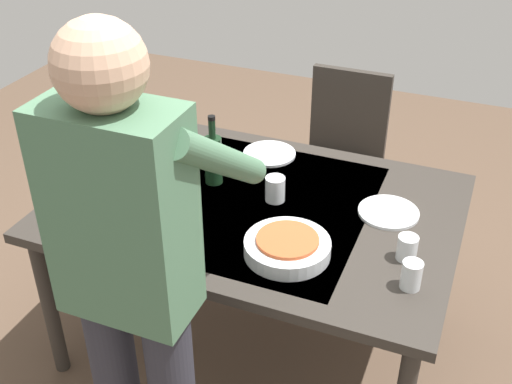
# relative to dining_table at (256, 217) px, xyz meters

# --- Properties ---
(ground_plane) EXTENTS (6.00, 6.00, 0.00)m
(ground_plane) POSITION_rel_dining_table_xyz_m (0.00, 0.00, -0.67)
(ground_plane) COLOR brown
(dining_table) EXTENTS (1.54, 1.07, 0.73)m
(dining_table) POSITION_rel_dining_table_xyz_m (0.00, 0.00, 0.00)
(dining_table) COLOR #332D28
(dining_table) RESTS_ON ground_plane
(chair_near) EXTENTS (0.40, 0.40, 0.91)m
(chair_near) POSITION_rel_dining_table_xyz_m (-0.11, -0.92, -0.14)
(chair_near) COLOR black
(chair_near) RESTS_ON ground_plane
(person_server) EXTENTS (0.42, 0.61, 1.69)m
(person_server) POSITION_rel_dining_table_xyz_m (0.04, 0.79, 0.30)
(person_server) COLOR #2D2D38
(person_server) RESTS_ON ground_plane
(wine_bottle) EXTENTS (0.07, 0.07, 0.30)m
(wine_bottle) POSITION_rel_dining_table_xyz_m (0.22, -0.08, 0.18)
(wine_bottle) COLOR black
(wine_bottle) RESTS_ON dining_table
(wine_glass_left) EXTENTS (0.07, 0.07, 0.15)m
(wine_glass_left) POSITION_rel_dining_table_xyz_m (0.44, 0.11, 0.17)
(wine_glass_left) COLOR white
(wine_glass_left) RESTS_ON dining_table
(water_cup_near_left) EXTENTS (0.08, 0.08, 0.10)m
(water_cup_near_left) POSITION_rel_dining_table_xyz_m (-0.06, -0.05, 0.12)
(water_cup_near_left) COLOR silver
(water_cup_near_left) RESTS_ON dining_table
(water_cup_near_right) EXTENTS (0.07, 0.07, 0.09)m
(water_cup_near_right) POSITION_rel_dining_table_xyz_m (-0.60, 0.13, 0.11)
(water_cup_near_right) COLOR silver
(water_cup_near_right) RESTS_ON dining_table
(water_cup_far_left) EXTENTS (0.07, 0.07, 0.10)m
(water_cup_far_left) POSITION_rel_dining_table_xyz_m (-0.65, 0.27, 0.11)
(water_cup_far_left) COLOR silver
(water_cup_far_left) RESTS_ON dining_table
(serving_bowl_pasta) EXTENTS (0.30, 0.30, 0.07)m
(serving_bowl_pasta) POSITION_rel_dining_table_xyz_m (-0.22, 0.26, 0.10)
(serving_bowl_pasta) COLOR silver
(serving_bowl_pasta) RESTS_ON dining_table
(dinner_plate_near) EXTENTS (0.23, 0.23, 0.01)m
(dinner_plate_near) POSITION_rel_dining_table_xyz_m (-0.49, -0.12, 0.07)
(dinner_plate_near) COLOR silver
(dinner_plate_near) RESTS_ON dining_table
(dinner_plate_far) EXTENTS (0.23, 0.23, 0.01)m
(dinner_plate_far) POSITION_rel_dining_table_xyz_m (0.09, -0.38, 0.07)
(dinner_plate_far) COLOR silver
(dinner_plate_far) RESTS_ON dining_table
(table_knife) EXTENTS (0.05, 0.20, 0.00)m
(table_knife) POSITION_rel_dining_table_xyz_m (0.17, 0.25, 0.07)
(table_knife) COLOR silver
(table_knife) RESTS_ON dining_table
(table_fork) EXTENTS (0.04, 0.18, 0.00)m
(table_fork) POSITION_rel_dining_table_xyz_m (0.62, -0.21, 0.07)
(table_fork) COLOR silver
(table_fork) RESTS_ON dining_table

